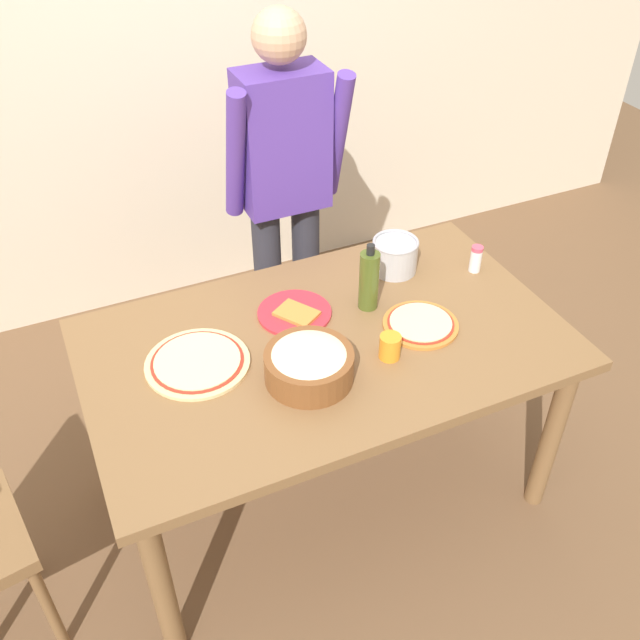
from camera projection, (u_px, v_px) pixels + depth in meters
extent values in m
plane|color=brown|center=(325.00, 484.00, 2.82)|extent=(8.00, 8.00, 0.00)
cube|color=beige|center=(178.00, 38.00, 3.14)|extent=(5.60, 0.10, 2.60)
cube|color=brown|center=(326.00, 345.00, 2.35)|extent=(1.60, 0.96, 0.04)
cylinder|color=brown|center=(162.00, 587.00, 2.08)|extent=(0.07, 0.07, 0.72)
cylinder|color=brown|center=(552.00, 436.00, 2.54)|extent=(0.07, 0.07, 0.72)
cylinder|color=brown|center=(108.00, 409.00, 2.64)|extent=(0.07, 0.07, 0.72)
cylinder|color=brown|center=(435.00, 312.00, 3.11)|extent=(0.07, 0.07, 0.72)
cylinder|color=#2D2D38|center=(269.00, 292.00, 3.11)|extent=(0.12, 0.12, 0.85)
cylinder|color=#2D2D38|center=(306.00, 283.00, 3.17)|extent=(0.12, 0.12, 0.85)
cube|color=#56389E|center=(283.00, 141.00, 2.71)|extent=(0.34, 0.20, 0.55)
cylinder|color=#56389E|center=(235.00, 156.00, 2.60)|extent=(0.07, 0.21, 0.55)
cylinder|color=#56389E|center=(337.00, 137.00, 2.74)|extent=(0.07, 0.21, 0.55)
sphere|color=tan|center=(279.00, 35.00, 2.46)|extent=(0.20, 0.20, 0.20)
cylinder|color=brown|center=(49.00, 608.00, 2.17)|extent=(0.04, 0.04, 0.45)
cylinder|color=brown|center=(18.00, 530.00, 2.39)|extent=(0.04, 0.04, 0.45)
cylinder|color=beige|center=(198.00, 363.00, 2.24)|extent=(0.34, 0.34, 0.01)
cylinder|color=#B22D1E|center=(197.00, 361.00, 2.24)|extent=(0.30, 0.30, 0.00)
cylinder|color=beige|center=(197.00, 360.00, 2.24)|extent=(0.28, 0.28, 0.00)
cylinder|color=#C67A33|center=(421.00, 325.00, 2.40)|extent=(0.26, 0.26, 0.01)
cylinder|color=#B22D1E|center=(421.00, 323.00, 2.39)|extent=(0.23, 0.23, 0.00)
cylinder|color=beige|center=(421.00, 322.00, 2.39)|extent=(0.21, 0.21, 0.00)
cylinder|color=red|center=(294.00, 313.00, 2.45)|extent=(0.26, 0.26, 0.01)
cube|color=#CC8438|center=(297.00, 313.00, 2.43)|extent=(0.16, 0.17, 0.01)
cylinder|color=brown|center=(309.00, 366.00, 2.17)|extent=(0.28, 0.28, 0.10)
ellipsoid|color=beige|center=(309.00, 357.00, 2.14)|extent=(0.25, 0.25, 0.05)
cylinder|color=#47561E|center=(369.00, 281.00, 2.42)|extent=(0.07, 0.07, 0.22)
cylinder|color=black|center=(371.00, 250.00, 2.34)|extent=(0.03, 0.03, 0.04)
cylinder|color=#B7B7BC|center=(395.00, 256.00, 2.63)|extent=(0.17, 0.17, 0.12)
torus|color=#A5A5AD|center=(396.00, 242.00, 2.59)|extent=(0.17, 0.17, 0.01)
cylinder|color=orange|center=(390.00, 347.00, 2.25)|extent=(0.07, 0.07, 0.08)
cylinder|color=white|center=(476.00, 261.00, 2.63)|extent=(0.04, 0.04, 0.09)
cylinder|color=#D84C66|center=(477.00, 249.00, 2.60)|extent=(0.04, 0.04, 0.02)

